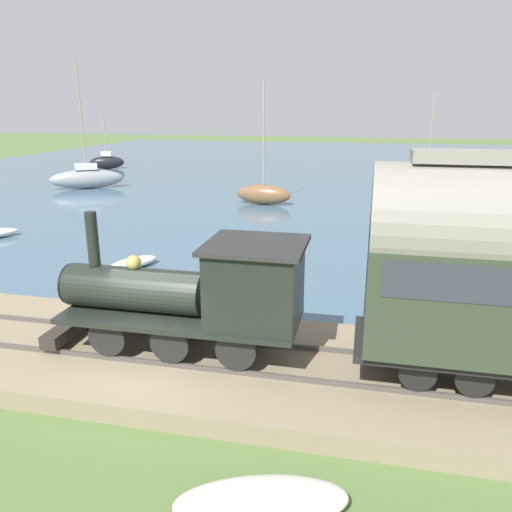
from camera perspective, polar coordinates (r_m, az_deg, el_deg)
ground_plane at (r=12.45m, az=-11.03°, el=-13.48°), size 200.00×200.00×0.00m
harbor_water at (r=53.71m, az=7.67°, el=9.93°), size 80.00×80.00×0.01m
rail_embankment at (r=12.80m, az=-10.07°, el=-11.40°), size 4.99×56.00×0.56m
steam_locomotive at (r=11.70m, az=-6.11°, el=-3.91°), size 2.13×6.24×3.28m
sailboat_black at (r=54.74m, az=-16.67°, el=10.29°), size 2.61×3.65×6.13m
sailboat_brown at (r=33.06m, az=0.85°, el=7.12°), size 1.58×3.81×7.76m
sailboat_gray at (r=41.87m, az=-18.75°, el=8.45°), size 4.07×5.48×9.62m
sailboat_blue at (r=53.88m, az=19.05°, el=9.87°), size 3.80×5.93×7.61m
rowboat_off_pier at (r=20.52m, az=-13.85°, el=-0.75°), size 2.22×1.79×0.41m
beached_dinghy at (r=8.76m, az=0.63°, el=-26.28°), size 1.88×3.00×0.44m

